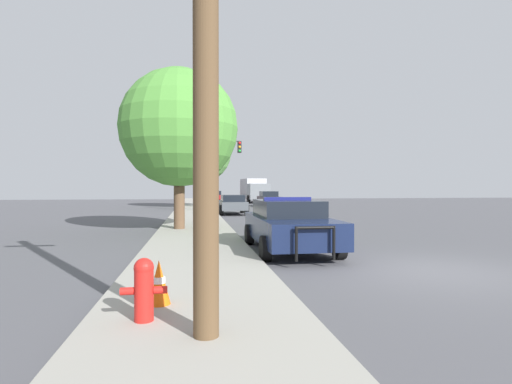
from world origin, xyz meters
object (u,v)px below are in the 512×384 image
at_px(police_car, 289,224).
at_px(fire_hydrant, 144,287).
at_px(utility_pole, 206,25).
at_px(traffic_light, 213,160).
at_px(car_background_oncoming, 269,199).
at_px(car_background_midblock, 232,204).
at_px(tree_sidewalk_far, 200,152).
at_px(box_truck, 254,190).
at_px(tree_sidewalk_near, 179,128).
at_px(car_background_distant, 214,196).
at_px(traffic_cone, 159,282).

xyz_separation_m(police_car, fire_hydrant, (-3.35, -5.99, -0.21)).
xyz_separation_m(utility_pole, traffic_light, (1.38, 26.04, 0.26)).
height_order(police_car, car_background_oncoming, police_car).
distance_m(utility_pole, car_background_midblock, 22.72).
relative_size(car_background_midblock, tree_sidewalk_far, 0.52).
relative_size(utility_pole, box_truck, 0.95).
height_order(fire_hydrant, utility_pole, utility_pole).
height_order(car_background_midblock, box_truck, box_truck).
distance_m(traffic_light, car_background_oncoming, 9.40).
distance_m(police_car, tree_sidewalk_near, 7.29).
relative_size(police_car, car_background_distant, 1.10).
relative_size(police_car, box_truck, 0.68).
relative_size(car_background_distant, tree_sidewalk_far, 0.59).
height_order(police_car, traffic_cone, police_car).
distance_m(traffic_light, traffic_cone, 25.00).
bearing_deg(box_truck, tree_sidewalk_near, 73.35).
xyz_separation_m(car_background_oncoming, box_truck, (0.12, 10.14, 0.81)).
height_order(car_background_midblock, tree_sidewalk_near, tree_sidewalk_near).
distance_m(car_background_oncoming, box_truck, 10.17).
relative_size(box_truck, tree_sidewalk_far, 0.94).
bearing_deg(car_background_midblock, fire_hydrant, -98.83).
relative_size(car_background_oncoming, traffic_cone, 7.14).
distance_m(car_background_distant, tree_sidewalk_near, 34.00).
bearing_deg(fire_hydrant, traffic_cone, 79.90).
xyz_separation_m(police_car, utility_pole, (-2.58, -6.64, 2.90)).
height_order(car_background_distant, box_truck, box_truck).
relative_size(utility_pole, traffic_cone, 10.74).
relative_size(car_background_distant, box_truck, 0.62).
bearing_deg(utility_pole, police_car, 68.76).
xyz_separation_m(police_car, car_background_oncoming, (4.43, 26.23, -0.01)).
relative_size(car_background_midblock, car_background_distant, 0.88).
relative_size(fire_hydrant, car_background_oncoming, 0.17).
xyz_separation_m(car_background_midblock, traffic_cone, (-3.11, -21.02, -0.26)).
xyz_separation_m(utility_pole, car_background_distant, (2.48, 45.79, -2.94)).
distance_m(fire_hydrant, box_truck, 43.10).
bearing_deg(fire_hydrant, tree_sidewalk_near, 89.73).
bearing_deg(car_background_distant, utility_pole, -96.20).
height_order(car_background_oncoming, car_background_distant, car_background_oncoming).
height_order(utility_pole, box_truck, utility_pole).
height_order(police_car, car_background_midblock, police_car).
bearing_deg(box_truck, car_background_midblock, 74.88).
bearing_deg(box_truck, utility_pole, 78.17).
distance_m(traffic_light, car_background_distant, 20.04).
xyz_separation_m(car_background_oncoming, tree_sidewalk_far, (-6.51, -1.26, 4.27)).
bearing_deg(box_truck, police_car, 80.46).
xyz_separation_m(car_background_oncoming, car_background_distant, (-4.53, 12.92, -0.02)).
bearing_deg(car_background_distant, traffic_cone, -97.11).
bearing_deg(police_car, tree_sidewalk_near, -58.75).
height_order(fire_hydrant, traffic_cone, fire_hydrant).
bearing_deg(car_background_midblock, box_truck, 76.96).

